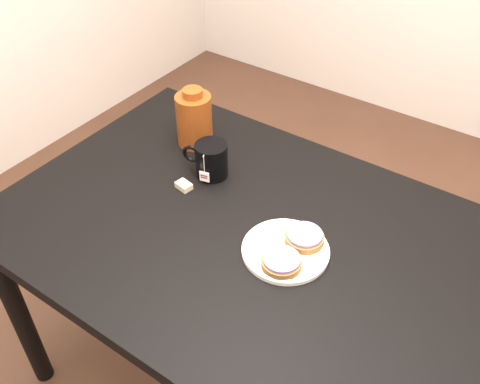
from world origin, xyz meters
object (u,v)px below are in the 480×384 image
(plate, at_px, (286,250))
(teabag_pouch, at_px, (184,186))
(bagel_front, at_px, (281,262))
(table, at_px, (258,256))
(bagel_back, at_px, (304,237))
(mug, at_px, (211,160))
(bagel_package, at_px, (194,119))

(plate, xyz_separation_m, teabag_pouch, (-0.37, 0.05, 0.00))
(bagel_front, height_order, teabag_pouch, bagel_front)
(table, relative_size, plate, 6.34)
(bagel_front, xyz_separation_m, teabag_pouch, (-0.39, 0.10, -0.02))
(table, xyz_separation_m, bagel_back, (0.11, 0.04, 0.11))
(mug, bearing_deg, bagel_back, -28.38)
(plate, bearing_deg, table, 170.51)
(table, distance_m, bagel_back, 0.16)
(bagel_front, xyz_separation_m, bagel_package, (-0.50, 0.30, 0.06))
(bagel_package, bearing_deg, bagel_front, -30.90)
(mug, distance_m, bagel_package, 0.18)
(table, xyz_separation_m, plate, (0.09, -0.01, 0.09))
(plate, bearing_deg, bagel_package, 152.89)
(bagel_package, bearing_deg, table, -30.51)
(bagel_front, bearing_deg, mug, 151.27)
(plate, relative_size, bagel_back, 2.09)
(plate, xyz_separation_m, bagel_back, (0.02, 0.05, 0.02))
(plate, distance_m, mug, 0.38)
(teabag_pouch, bearing_deg, bagel_front, -14.76)
(teabag_pouch, bearing_deg, mug, 75.39)
(table, height_order, plate, plate)
(bagel_front, bearing_deg, bagel_package, 149.10)
(teabag_pouch, xyz_separation_m, bagel_package, (-0.12, 0.20, 0.08))
(bagel_front, xyz_separation_m, mug, (-0.36, 0.20, 0.03))
(plate, bearing_deg, bagel_back, 64.87)
(table, relative_size, bagel_front, 10.15)
(table, bearing_deg, mug, 152.85)
(plate, distance_m, bagel_back, 0.06)
(table, bearing_deg, plate, -9.49)
(bagel_front, relative_size, mug, 0.93)
(plate, relative_size, bagel_package, 1.16)
(teabag_pouch, distance_m, bagel_package, 0.24)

